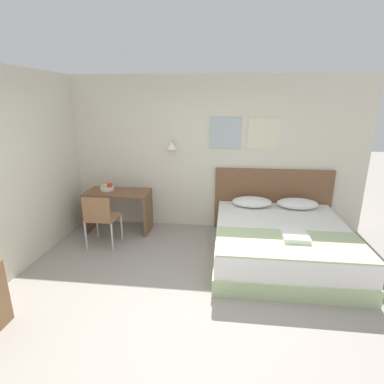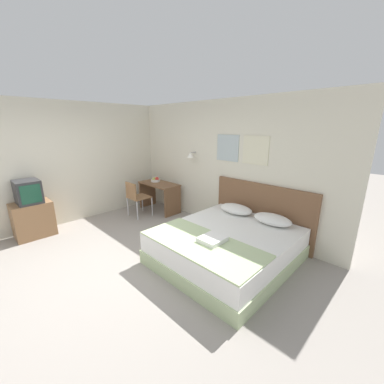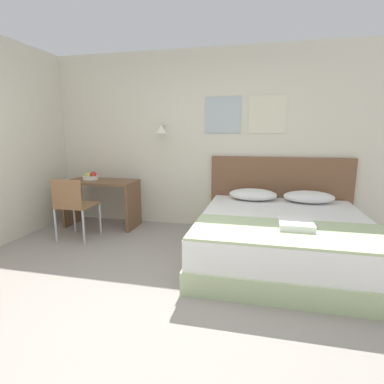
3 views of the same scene
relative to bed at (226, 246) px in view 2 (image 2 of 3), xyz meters
name	(u,v)px [view 2 (image 2 of 3)]	position (x,y,z in m)	size (l,w,h in m)	color
ground_plane	(110,266)	(-1.20, -1.43, -0.26)	(24.00, 24.00, 0.00)	gray
wall_back	(215,164)	(-1.19, 1.13, 1.07)	(5.44, 0.31, 2.65)	beige
wall_left	(38,167)	(-3.55, -1.67, 1.07)	(0.06, 5.52, 2.65)	beige
bed	(226,246)	(0.00, 0.00, 0.00)	(1.88, 2.07, 0.52)	#B2C693
headboard	(261,212)	(0.00, 1.07, 0.29)	(2.00, 0.06, 1.10)	brown
pillow_left	(236,209)	(-0.37, 0.78, 0.34)	(0.66, 0.41, 0.16)	white
pillow_right	(272,219)	(0.37, 0.78, 0.34)	(0.66, 0.41, 0.16)	white
throw_blanket	(201,243)	(0.00, -0.60, 0.27)	(1.82, 0.83, 0.02)	#B2C693
folded_towel_near_foot	(212,239)	(0.08, -0.46, 0.32)	(0.32, 0.35, 0.06)	white
desk	(159,192)	(-2.67, 0.71, 0.24)	(1.09, 0.55, 0.73)	brown
desk_chair	(136,196)	(-2.72, 0.05, 0.26)	(0.46, 0.46, 0.85)	#8E6642
fruit_bowl	(156,180)	(-2.87, 0.76, 0.52)	(0.24, 0.24, 0.13)	silver
tv_stand	(33,219)	(-3.25, -1.97, 0.09)	(0.49, 0.67, 0.69)	#8E6642
television	(28,192)	(-3.25, -1.97, 0.66)	(0.48, 0.41, 0.45)	#2D2D30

